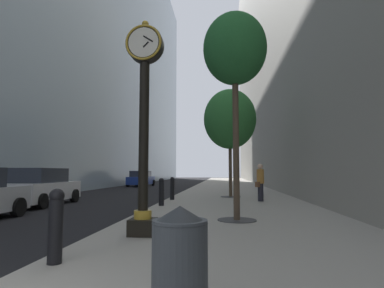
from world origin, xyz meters
The scene contains 14 objects.
ground_plane centered at (0.00, 27.00, 0.00)m, with size 110.00×110.00×0.00m, color black.
sidewalk_right centered at (3.31, 30.00, 0.07)m, with size 6.63×80.00×0.14m, color #9E998E.
building_block_left centered at (-12.55, 30.00, 18.71)m, with size 9.00×80.00×37.43m.
street_clock centered at (1.12, 5.15, 2.79)m, with size 0.84×0.55×4.83m.
bollard_nearest centered at (0.35, 2.95, 0.72)m, with size 0.22×0.22×1.11m.
bollard_third centered at (0.35, 8.34, 0.72)m, with size 0.22×0.22×1.11m.
bollard_fourth centered at (0.35, 11.04, 0.72)m, with size 0.22×0.22×1.11m.
bollard_fifth centered at (0.35, 13.74, 0.72)m, with size 0.22×0.22×1.11m.
street_tree_near centered at (3.24, 7.46, 5.07)m, with size 1.87×1.87×6.07m.
street_tree_mid_near centered at (3.24, 15.79, 4.42)m, with size 2.90×2.90×5.96m.
trash_bin centered at (2.47, 1.31, 0.68)m, with size 0.53×0.53×1.05m.
pedestrian_walking centered at (4.57, 13.38, 1.06)m, with size 0.51×0.51×1.74m.
car_white_near centered at (-5.38, 11.90, 0.81)m, with size 2.16×4.41×1.67m.
car_blue_far centered at (-5.72, 30.61, 0.78)m, with size 2.15×4.48×1.60m.
Camera 1 is at (2.88, -1.65, 1.51)m, focal length 29.47 mm.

